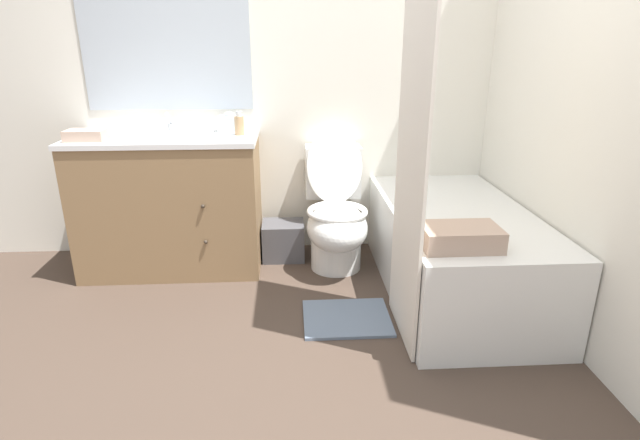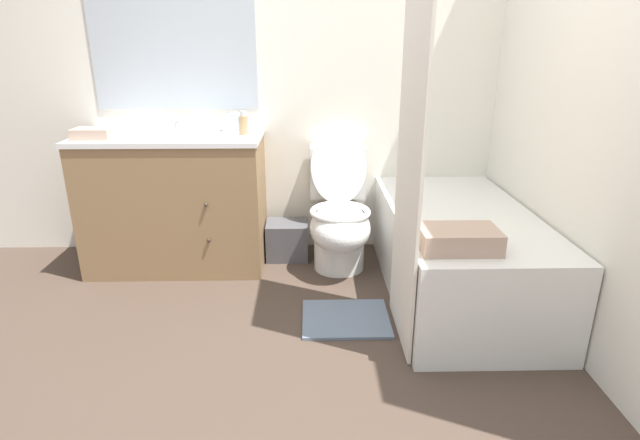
{
  "view_description": "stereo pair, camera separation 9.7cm",
  "coord_description": "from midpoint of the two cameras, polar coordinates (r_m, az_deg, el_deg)",
  "views": [
    {
      "loc": [
        -0.01,
        -1.72,
        1.4
      ],
      "look_at": [
        0.14,
        0.74,
        0.52
      ],
      "focal_mm": 28.0,
      "sensor_mm": 36.0,
      "label": 1
    },
    {
      "loc": [
        0.09,
        -1.72,
        1.4
      ],
      "look_at": [
        0.14,
        0.74,
        0.52
      ],
      "focal_mm": 28.0,
      "sensor_mm": 36.0,
      "label": 2
    }
  ],
  "objects": [
    {
      "name": "sink_faucet",
      "position": [
        3.4,
        -17.46,
        10.34
      ],
      "size": [
        0.14,
        0.12,
        0.12
      ],
      "color": "silver",
      "rests_on": "vanity_cabinet"
    },
    {
      "name": "vanity_cabinet",
      "position": [
        3.32,
        -17.4,
        2.01
      ],
      "size": [
        1.12,
        0.6,
        0.86
      ],
      "color": "olive",
      "rests_on": "ground_plane"
    },
    {
      "name": "wall_right",
      "position": [
        2.86,
        24.73,
        15.05
      ],
      "size": [
        0.05,
        2.64,
        2.5
      ],
      "color": "white",
      "rests_on": "ground_plane"
    },
    {
      "name": "wall_back",
      "position": [
        3.39,
        -4.49,
        17.2
      ],
      "size": [
        8.0,
        0.06,
        2.5
      ],
      "color": "white",
      "rests_on": "ground_plane"
    },
    {
      "name": "soap_dispenser",
      "position": [
        3.12,
        -10.11,
        10.66
      ],
      "size": [
        0.06,
        0.06,
        0.14
      ],
      "color": "tan",
      "rests_on": "vanity_cabinet"
    },
    {
      "name": "wastebasket",
      "position": [
        3.4,
        -5.02,
        -2.34
      ],
      "size": [
        0.28,
        0.24,
        0.25
      ],
      "color": "#4C4C51",
      "rests_on": "ground_plane"
    },
    {
      "name": "bath_mat",
      "position": [
        2.71,
        2.03,
        -11.14
      ],
      "size": [
        0.46,
        0.39,
        0.02
      ],
      "color": "slate",
      "rests_on": "ground_plane"
    },
    {
      "name": "bath_towel_folded",
      "position": [
        2.35,
        14.59,
        -1.9
      ],
      "size": [
        0.35,
        0.22,
        0.1
      ],
      "color": "tan",
      "rests_on": "bathtub"
    },
    {
      "name": "tissue_box",
      "position": [
        3.28,
        -11.11,
        10.81
      ],
      "size": [
        0.14,
        0.13,
        0.12
      ],
      "color": "silver",
      "rests_on": "vanity_cabinet"
    },
    {
      "name": "hand_towel_folded",
      "position": [
        3.22,
        -25.98,
        8.71
      ],
      "size": [
        0.22,
        0.14,
        0.06
      ],
      "color": "tan",
      "rests_on": "vanity_cabinet"
    },
    {
      "name": "toilet",
      "position": [
        3.19,
        0.95,
        0.29
      ],
      "size": [
        0.38,
        0.68,
        0.87
      ],
      "color": "white",
      "rests_on": "ground_plane"
    },
    {
      "name": "shower_curtain",
      "position": [
        2.27,
        9.34,
        9.32
      ],
      "size": [
        0.01,
        0.54,
        1.99
      ],
      "color": "silver",
      "rests_on": "ground_plane"
    },
    {
      "name": "ground_plane",
      "position": [
        2.22,
        -3.94,
        -19.47
      ],
      "size": [
        14.0,
        14.0,
        0.0
      ],
      "primitive_type": "plane",
      "color": "#47382D"
    },
    {
      "name": "bathtub",
      "position": [
        2.99,
        14.24,
        -3.38
      ],
      "size": [
        0.77,
        1.5,
        0.51
      ],
      "color": "white",
      "rests_on": "ground_plane"
    }
  ]
}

